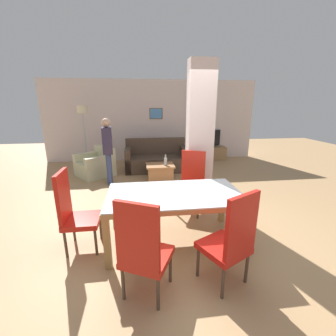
{
  "coord_description": "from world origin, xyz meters",
  "views": [
    {
      "loc": [
        -0.46,
        -2.85,
        1.95
      ],
      "look_at": [
        0.0,
        0.72,
        0.91
      ],
      "focal_mm": 24.0,
      "sensor_mm": 36.0,
      "label": 1
    }
  ],
  "objects_px": {
    "dining_table": "(175,202)",
    "tv_stand": "(208,153)",
    "dining_chair_head_left": "(74,210)",
    "armchair": "(96,166)",
    "floor_lamp": "(83,116)",
    "dining_chair_far_right": "(191,181)",
    "tv_screen": "(209,139)",
    "coffee_table": "(160,172)",
    "dining_chair_near_left": "(143,249)",
    "sofa": "(156,160)",
    "bottle": "(165,161)",
    "dining_chair_near_right": "(231,239)",
    "standing_person": "(108,147)"
  },
  "relations": [
    {
      "from": "dining_table",
      "to": "tv_stand",
      "type": "height_order",
      "value": "dining_table"
    },
    {
      "from": "dining_chair_head_left",
      "to": "armchair",
      "type": "relative_size",
      "value": 0.95
    },
    {
      "from": "floor_lamp",
      "to": "dining_chair_far_right",
      "type": "bearing_deg",
      "value": -52.8
    },
    {
      "from": "tv_screen",
      "to": "coffee_table",
      "type": "bearing_deg",
      "value": 22.62
    },
    {
      "from": "armchair",
      "to": "dining_chair_near_left",
      "type": "bearing_deg",
      "value": 157.43
    },
    {
      "from": "armchair",
      "to": "coffee_table",
      "type": "relative_size",
      "value": 1.64
    },
    {
      "from": "dining_chair_far_right",
      "to": "floor_lamp",
      "type": "relative_size",
      "value": 0.6
    },
    {
      "from": "floor_lamp",
      "to": "coffee_table",
      "type": "bearing_deg",
      "value": -36.71
    },
    {
      "from": "dining_chair_near_left",
      "to": "dining_chair_far_right",
      "type": "bearing_deg",
      "value": 89.88
    },
    {
      "from": "dining_table",
      "to": "dining_chair_near_left",
      "type": "bearing_deg",
      "value": -115.93
    },
    {
      "from": "coffee_table",
      "to": "tv_screen",
      "type": "distance_m",
      "value": 2.83
    },
    {
      "from": "dining_chair_far_right",
      "to": "armchair",
      "type": "height_order",
      "value": "dining_chair_far_right"
    },
    {
      "from": "coffee_table",
      "to": "dining_chair_far_right",
      "type": "bearing_deg",
      "value": -77.06
    },
    {
      "from": "dining_chair_head_left",
      "to": "sofa",
      "type": "relative_size",
      "value": 0.61
    },
    {
      "from": "dining_chair_near_left",
      "to": "coffee_table",
      "type": "distance_m",
      "value": 3.73
    },
    {
      "from": "dining_chair_near_left",
      "to": "floor_lamp",
      "type": "relative_size",
      "value": 0.6
    },
    {
      "from": "dining_chair_head_left",
      "to": "tv_screen",
      "type": "distance_m",
      "value": 5.79
    },
    {
      "from": "dining_table",
      "to": "tv_screen",
      "type": "distance_m",
      "value": 5.14
    },
    {
      "from": "bottle",
      "to": "sofa",
      "type": "bearing_deg",
      "value": 98.08
    },
    {
      "from": "dining_chair_near_right",
      "to": "dining_chair_far_right",
      "type": "relative_size",
      "value": 1.0
    },
    {
      "from": "sofa",
      "to": "tv_screen",
      "type": "distance_m",
      "value": 2.22
    },
    {
      "from": "dining_chair_far_right",
      "to": "sofa",
      "type": "distance_m",
      "value": 2.84
    },
    {
      "from": "coffee_table",
      "to": "tv_stand",
      "type": "relative_size",
      "value": 0.58
    },
    {
      "from": "dining_chair_far_right",
      "to": "tv_screen",
      "type": "bearing_deg",
      "value": -85.25
    },
    {
      "from": "floor_lamp",
      "to": "standing_person",
      "type": "relative_size",
      "value": 1.16
    },
    {
      "from": "dining_chair_far_right",
      "to": "standing_person",
      "type": "xyz_separation_m",
      "value": [
        -1.68,
        1.66,
        0.35
      ]
    },
    {
      "from": "sofa",
      "to": "standing_person",
      "type": "bearing_deg",
      "value": 42.2
    },
    {
      "from": "dining_chair_head_left",
      "to": "dining_chair_far_right",
      "type": "relative_size",
      "value": 1.0
    },
    {
      "from": "armchair",
      "to": "floor_lamp",
      "type": "xyz_separation_m",
      "value": [
        -0.46,
        1.02,
        1.29
      ]
    },
    {
      "from": "dining_chair_near_right",
      "to": "dining_chair_far_right",
      "type": "xyz_separation_m",
      "value": [
        -0.0,
        1.83,
        0.0
      ]
    },
    {
      "from": "dining_chair_near_right",
      "to": "dining_chair_near_left",
      "type": "xyz_separation_m",
      "value": [
        -0.92,
        -0.05,
        0.0
      ]
    },
    {
      "from": "armchair",
      "to": "tv_stand",
      "type": "distance_m",
      "value": 3.9
    },
    {
      "from": "dining_chair_near_right",
      "to": "coffee_table",
      "type": "height_order",
      "value": "dining_chair_near_right"
    },
    {
      "from": "coffee_table",
      "to": "dining_chair_near_right",
      "type": "bearing_deg",
      "value": -83.5
    },
    {
      "from": "dining_table",
      "to": "standing_person",
      "type": "distance_m",
      "value": 2.88
    },
    {
      "from": "dining_table",
      "to": "dining_chair_far_right",
      "type": "xyz_separation_m",
      "value": [
        0.46,
        0.94,
        -0.04
      ]
    },
    {
      "from": "dining_chair_near_left",
      "to": "tv_stand",
      "type": "distance_m",
      "value": 6.2
    },
    {
      "from": "dining_chair_head_left",
      "to": "dining_chair_far_right",
      "type": "bearing_deg",
      "value": 117.27
    },
    {
      "from": "coffee_table",
      "to": "sofa",
      "type": "bearing_deg",
      "value": 91.11
    },
    {
      "from": "bottle",
      "to": "tv_screen",
      "type": "height_order",
      "value": "tv_screen"
    },
    {
      "from": "dining_chair_near_left",
      "to": "sofa",
      "type": "bearing_deg",
      "value": 109.93
    },
    {
      "from": "tv_screen",
      "to": "dining_table",
      "type": "bearing_deg",
      "value": 43.54
    },
    {
      "from": "tv_screen",
      "to": "floor_lamp",
      "type": "bearing_deg",
      "value": -18.57
    },
    {
      "from": "dining_table",
      "to": "dining_chair_near_right",
      "type": "relative_size",
      "value": 1.66
    },
    {
      "from": "tv_stand",
      "to": "tv_screen",
      "type": "distance_m",
      "value": 0.51
    },
    {
      "from": "dining_chair_far_right",
      "to": "armchair",
      "type": "xyz_separation_m",
      "value": [
        -2.14,
        2.4,
        -0.3
      ]
    },
    {
      "from": "armchair",
      "to": "tv_stand",
      "type": "relative_size",
      "value": 0.96
    },
    {
      "from": "dining_table",
      "to": "dining_chair_near_left",
      "type": "height_order",
      "value": "dining_chair_near_left"
    },
    {
      "from": "sofa",
      "to": "dining_chair_head_left",
      "type": "bearing_deg",
      "value": 69.57
    },
    {
      "from": "dining_chair_head_left",
      "to": "armchair",
      "type": "xyz_separation_m",
      "value": [
        -0.32,
        3.34,
        -0.3
      ]
    }
  ]
}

